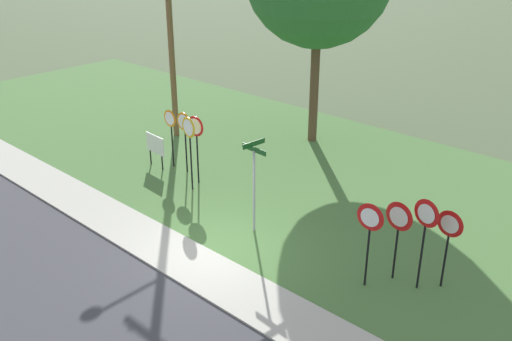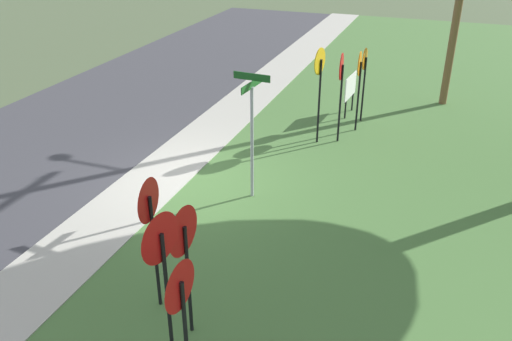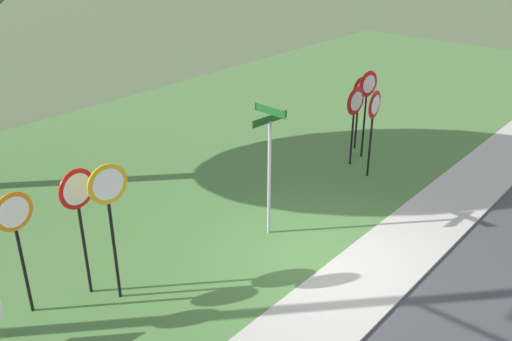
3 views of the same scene
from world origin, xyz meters
name	(u,v)px [view 1 (image 1 of 3)]	position (x,y,z in m)	size (l,w,h in m)	color
ground_plane	(210,251)	(0.00, 0.00, 0.00)	(160.00, 160.00, 0.00)	#4C5B3D
road_asphalt	(52,337)	(0.00, -4.80, 0.01)	(44.00, 6.40, 0.01)	#3D3D42
sidewalk_strip	(188,262)	(0.00, -0.80, 0.03)	(44.00, 1.60, 0.06)	#ADAA9E
grass_median	(335,183)	(0.00, 6.00, 0.02)	(44.00, 12.00, 0.04)	#477038
stop_sign_near_left	(171,127)	(-5.26, 3.07, 1.61)	(0.63, 0.09, 2.20)	black
stop_sign_near_right	(189,138)	(-3.27, 2.23, 1.92)	(0.70, 0.13, 2.60)	black
stop_sign_far_left	(196,135)	(-3.52, 2.75, 1.81)	(0.71, 0.11, 2.44)	black
stop_sign_far_center	(184,130)	(-4.49, 3.06, 1.68)	(0.67, 0.10, 2.28)	black
yield_sign_near_left	(369,226)	(4.07, 1.46, 1.75)	(0.71, 0.12, 2.30)	black
yield_sign_near_right	(425,224)	(5.10, 2.25, 1.88)	(0.71, 0.16, 2.46)	black
yield_sign_far_left	(398,223)	(4.44, 2.21, 1.65)	(0.76, 0.11, 2.18)	black
yield_sign_far_right	(449,232)	(5.51, 2.72, 1.61)	(0.68, 0.11, 2.13)	black
street_name_post	(254,178)	(0.16, 1.64, 1.73)	(0.96, 0.81, 2.82)	#9EA0A8
utility_pole	(167,25)	(-7.75, 5.18, 4.71)	(2.10, 2.48, 8.63)	brown
notice_board	(155,146)	(-5.69, 2.64, 0.87)	(1.10, 0.12, 1.25)	black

